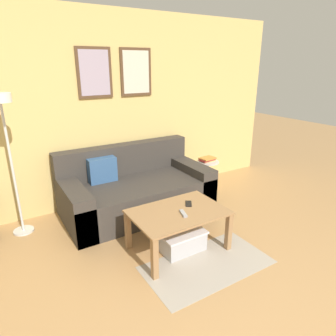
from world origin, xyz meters
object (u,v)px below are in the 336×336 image
at_px(coffee_table, 178,218).
at_px(side_table, 208,173).
at_px(storage_bin, 179,238).
at_px(floor_lamp, 8,141).
at_px(cell_phone, 189,204).
at_px(remote_control, 183,213).
at_px(book_stack, 207,159).
at_px(couch, 135,190).

height_order(coffee_table, side_table, side_table).
xyz_separation_m(storage_bin, floor_lamp, (-1.40, 1.11, 1.02)).
distance_m(storage_bin, cell_phone, 0.38).
distance_m(floor_lamp, remote_control, 1.95).
bearing_deg(remote_control, cell_phone, 57.97).
bearing_deg(remote_control, book_stack, 58.85).
bearing_deg(coffee_table, storage_bin, -8.12).
height_order(storage_bin, floor_lamp, floor_lamp).
distance_m(floor_lamp, book_stack, 2.68).
height_order(book_stack, cell_phone, book_stack).
bearing_deg(side_table, storage_bin, -139.05).
bearing_deg(storage_bin, side_table, 40.95).
relative_size(storage_bin, remote_control, 3.18).
bearing_deg(cell_phone, storage_bin, -119.42).
bearing_deg(book_stack, storage_bin, -138.58).
height_order(floor_lamp, side_table, floor_lamp).
distance_m(book_stack, remote_control, 1.68).
xyz_separation_m(remote_control, cell_phone, (0.18, 0.16, -0.01)).
bearing_deg(couch, side_table, -0.25).
xyz_separation_m(couch, remote_control, (-0.00, -1.14, 0.17)).
bearing_deg(remote_control, storage_bin, 98.32).
height_order(couch, side_table, couch).
height_order(side_table, book_stack, book_stack).
relative_size(book_stack, cell_phone, 1.77).
height_order(couch, remote_control, couch).
distance_m(coffee_table, side_table, 1.63).
relative_size(couch, side_table, 3.98).
xyz_separation_m(storage_bin, side_table, (1.22, 1.06, 0.18)).
relative_size(coffee_table, side_table, 2.02).
bearing_deg(side_table, remote_control, -137.26).
bearing_deg(storage_bin, cell_phone, 26.82).
bearing_deg(coffee_table, floor_lamp, 141.15).
xyz_separation_m(couch, side_table, (1.22, -0.01, 0.00)).
bearing_deg(book_stack, floor_lamp, 179.08).
relative_size(couch, storage_bin, 4.00).
height_order(couch, cell_phone, couch).
bearing_deg(cell_phone, side_table, 76.58).
xyz_separation_m(storage_bin, remote_control, (-0.01, -0.08, 0.34)).
bearing_deg(book_stack, couch, -179.69).
bearing_deg(coffee_table, couch, 89.29).
distance_m(remote_control, cell_phone, 0.24).
bearing_deg(side_table, couch, 179.75).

